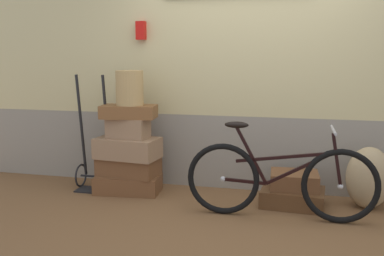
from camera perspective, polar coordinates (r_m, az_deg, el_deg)
name	(u,v)px	position (r m, az deg, el deg)	size (l,w,h in m)	color
ground	(240,216)	(4.26, 6.25, -11.30)	(8.77, 5.20, 0.06)	brown
station_building	(254,60)	(4.83, 8.02, 8.74)	(6.77, 0.74, 2.84)	gray
suitcase_0	(128,184)	(4.86, -8.29, -7.18)	(0.69, 0.38, 0.19)	brown
suitcase_1	(129,166)	(4.83, -8.23, -4.93)	(0.64, 0.36, 0.20)	brown
suitcase_2	(128,148)	(4.76, -8.35, -2.59)	(0.66, 0.38, 0.22)	#937051
suitcase_3	(128,128)	(4.71, -8.31, -0.02)	(0.43, 0.23, 0.21)	#937051
suitcase_4	(129,112)	(4.70, -8.23, 2.12)	(0.58, 0.30, 0.14)	brown
suitcase_5	(293,197)	(4.51, 12.94, -8.76)	(0.60, 0.44, 0.17)	brown
suitcase_6	(294,180)	(4.50, 13.15, -6.63)	(0.46, 0.38, 0.16)	brown
wicker_basket	(130,88)	(4.67, -8.10, 5.18)	(0.29, 0.29, 0.37)	tan
luggage_trolley	(94,161)	(5.01, -12.56, -4.23)	(0.39, 0.35, 1.27)	black
burlap_sack	(369,178)	(4.60, 21.96, -6.02)	(0.42, 0.36, 0.61)	tan
bicycle	(279,180)	(4.07, 11.29, -6.67)	(1.72, 0.46, 0.88)	black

